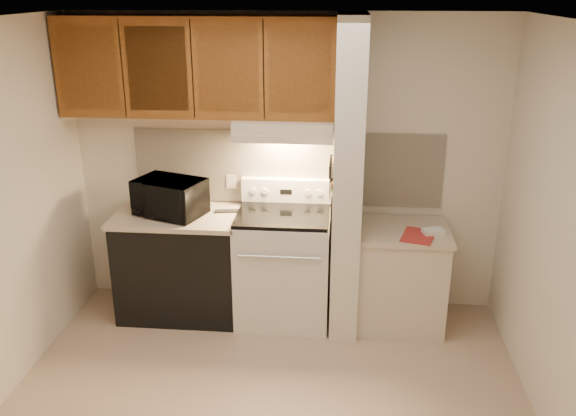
# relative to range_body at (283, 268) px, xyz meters

# --- Properties ---
(floor) EXTENTS (3.60, 3.60, 0.00)m
(floor) POSITION_rel_range_body_xyz_m (0.00, -1.16, -0.46)
(floor) COLOR tan
(floor) RESTS_ON ground
(ceiling) EXTENTS (3.60, 3.60, 0.00)m
(ceiling) POSITION_rel_range_body_xyz_m (0.00, -1.16, 2.04)
(ceiling) COLOR white
(ceiling) RESTS_ON wall_back
(wall_back) EXTENTS (3.60, 2.50, 0.02)m
(wall_back) POSITION_rel_range_body_xyz_m (0.00, 0.34, 0.79)
(wall_back) COLOR beige
(wall_back) RESTS_ON floor
(wall_right) EXTENTS (0.02, 3.00, 2.50)m
(wall_right) POSITION_rel_range_body_xyz_m (1.80, -1.16, 0.79)
(wall_right) COLOR beige
(wall_right) RESTS_ON floor
(backsplash) EXTENTS (2.60, 0.02, 0.63)m
(backsplash) POSITION_rel_range_body_xyz_m (0.00, 0.33, 0.78)
(backsplash) COLOR #F7E8CF
(backsplash) RESTS_ON wall_back
(range_body) EXTENTS (0.76, 0.65, 0.92)m
(range_body) POSITION_rel_range_body_xyz_m (0.00, 0.00, 0.00)
(range_body) COLOR silver
(range_body) RESTS_ON floor
(oven_window) EXTENTS (0.50, 0.01, 0.30)m
(oven_window) POSITION_rel_range_body_xyz_m (0.00, -0.32, 0.04)
(oven_window) COLOR black
(oven_window) RESTS_ON range_body
(oven_handle) EXTENTS (0.65, 0.02, 0.02)m
(oven_handle) POSITION_rel_range_body_xyz_m (0.00, -0.35, 0.26)
(oven_handle) COLOR silver
(oven_handle) RESTS_ON range_body
(cooktop) EXTENTS (0.74, 0.64, 0.03)m
(cooktop) POSITION_rel_range_body_xyz_m (0.00, 0.00, 0.48)
(cooktop) COLOR black
(cooktop) RESTS_ON range_body
(range_backguard) EXTENTS (0.76, 0.08, 0.20)m
(range_backguard) POSITION_rel_range_body_xyz_m (0.00, 0.28, 0.59)
(range_backguard) COLOR silver
(range_backguard) RESTS_ON range_body
(range_display) EXTENTS (0.10, 0.01, 0.04)m
(range_display) POSITION_rel_range_body_xyz_m (0.00, 0.24, 0.59)
(range_display) COLOR black
(range_display) RESTS_ON range_backguard
(range_knob_left_outer) EXTENTS (0.05, 0.02, 0.05)m
(range_knob_left_outer) POSITION_rel_range_body_xyz_m (-0.28, 0.24, 0.59)
(range_knob_left_outer) COLOR silver
(range_knob_left_outer) RESTS_ON range_backguard
(range_knob_left_inner) EXTENTS (0.05, 0.02, 0.05)m
(range_knob_left_inner) POSITION_rel_range_body_xyz_m (-0.18, 0.24, 0.59)
(range_knob_left_inner) COLOR silver
(range_knob_left_inner) RESTS_ON range_backguard
(range_knob_right_inner) EXTENTS (0.05, 0.02, 0.05)m
(range_knob_right_inner) POSITION_rel_range_body_xyz_m (0.18, 0.24, 0.59)
(range_knob_right_inner) COLOR silver
(range_knob_right_inner) RESTS_ON range_backguard
(range_knob_right_outer) EXTENTS (0.05, 0.02, 0.05)m
(range_knob_right_outer) POSITION_rel_range_body_xyz_m (0.28, 0.24, 0.59)
(range_knob_right_outer) COLOR silver
(range_knob_right_outer) RESTS_ON range_backguard
(dishwasher_front) EXTENTS (1.00, 0.63, 0.87)m
(dishwasher_front) POSITION_rel_range_body_xyz_m (-0.88, 0.01, -0.03)
(dishwasher_front) COLOR black
(dishwasher_front) RESTS_ON floor
(left_countertop) EXTENTS (1.04, 0.67, 0.04)m
(left_countertop) POSITION_rel_range_body_xyz_m (-0.88, 0.01, 0.43)
(left_countertop) COLOR beige
(left_countertop) RESTS_ON dishwasher_front
(spoon_rest) EXTENTS (0.21, 0.10, 0.01)m
(spoon_rest) POSITION_rel_range_body_xyz_m (-0.48, 0.09, 0.46)
(spoon_rest) COLOR black
(spoon_rest) RESTS_ON left_countertop
(teal_jar) EXTENTS (0.10, 0.10, 0.10)m
(teal_jar) POSITION_rel_range_body_xyz_m (-0.83, 0.23, 0.50)
(teal_jar) COLOR #205C5C
(teal_jar) RESTS_ON left_countertop
(outlet) EXTENTS (0.08, 0.01, 0.12)m
(outlet) POSITION_rel_range_body_xyz_m (-0.48, 0.32, 0.64)
(outlet) COLOR beige
(outlet) RESTS_ON backsplash
(microwave) EXTENTS (0.63, 0.53, 0.30)m
(microwave) POSITION_rel_range_body_xyz_m (-0.93, -0.01, 0.60)
(microwave) COLOR black
(microwave) RESTS_ON left_countertop
(partition_pillar) EXTENTS (0.22, 0.70, 2.50)m
(partition_pillar) POSITION_rel_range_body_xyz_m (0.51, -0.01, 0.79)
(partition_pillar) COLOR silver
(partition_pillar) RESTS_ON floor
(pillar_trim) EXTENTS (0.01, 0.70, 0.04)m
(pillar_trim) POSITION_rel_range_body_xyz_m (0.39, -0.01, 0.84)
(pillar_trim) COLOR brown
(pillar_trim) RESTS_ON partition_pillar
(knife_strip) EXTENTS (0.02, 0.42, 0.04)m
(knife_strip) POSITION_rel_range_body_xyz_m (0.39, -0.06, 0.86)
(knife_strip) COLOR black
(knife_strip) RESTS_ON partition_pillar
(knife_blade_a) EXTENTS (0.01, 0.03, 0.16)m
(knife_blade_a) POSITION_rel_range_body_xyz_m (0.38, -0.22, 0.76)
(knife_blade_a) COLOR silver
(knife_blade_a) RESTS_ON knife_strip
(knife_handle_a) EXTENTS (0.02, 0.02, 0.10)m
(knife_handle_a) POSITION_rel_range_body_xyz_m (0.38, -0.22, 0.91)
(knife_handle_a) COLOR black
(knife_handle_a) RESTS_ON knife_strip
(knife_blade_b) EXTENTS (0.01, 0.04, 0.18)m
(knife_blade_b) POSITION_rel_range_body_xyz_m (0.38, -0.12, 0.75)
(knife_blade_b) COLOR silver
(knife_blade_b) RESTS_ON knife_strip
(knife_handle_b) EXTENTS (0.02, 0.02, 0.10)m
(knife_handle_b) POSITION_rel_range_body_xyz_m (0.38, -0.13, 0.91)
(knife_handle_b) COLOR black
(knife_handle_b) RESTS_ON knife_strip
(knife_blade_c) EXTENTS (0.01, 0.04, 0.20)m
(knife_blade_c) POSITION_rel_range_body_xyz_m (0.38, -0.06, 0.74)
(knife_blade_c) COLOR silver
(knife_blade_c) RESTS_ON knife_strip
(knife_handle_c) EXTENTS (0.02, 0.02, 0.10)m
(knife_handle_c) POSITION_rel_range_body_xyz_m (0.38, -0.07, 0.91)
(knife_handle_c) COLOR black
(knife_handle_c) RESTS_ON knife_strip
(knife_blade_d) EXTENTS (0.01, 0.04, 0.16)m
(knife_blade_d) POSITION_rel_range_body_xyz_m (0.38, 0.01, 0.76)
(knife_blade_d) COLOR silver
(knife_blade_d) RESTS_ON knife_strip
(knife_handle_d) EXTENTS (0.02, 0.02, 0.10)m
(knife_handle_d) POSITION_rel_range_body_xyz_m (0.38, 0.03, 0.91)
(knife_handle_d) COLOR black
(knife_handle_d) RESTS_ON knife_strip
(knife_blade_e) EXTENTS (0.01, 0.04, 0.18)m
(knife_blade_e) POSITION_rel_range_body_xyz_m (0.38, 0.09, 0.75)
(knife_blade_e) COLOR silver
(knife_blade_e) RESTS_ON knife_strip
(knife_handle_e) EXTENTS (0.02, 0.02, 0.10)m
(knife_handle_e) POSITION_rel_range_body_xyz_m (0.38, 0.11, 0.91)
(knife_handle_e) COLOR black
(knife_handle_e) RESTS_ON knife_strip
(oven_mitt) EXTENTS (0.03, 0.11, 0.26)m
(oven_mitt) POSITION_rel_range_body_xyz_m (0.38, 0.17, 0.73)
(oven_mitt) COLOR gray
(oven_mitt) RESTS_ON partition_pillar
(right_cab_base) EXTENTS (0.70, 0.60, 0.81)m
(right_cab_base) POSITION_rel_range_body_xyz_m (0.97, -0.01, -0.06)
(right_cab_base) COLOR beige
(right_cab_base) RESTS_ON floor
(right_countertop) EXTENTS (0.74, 0.64, 0.04)m
(right_countertop) POSITION_rel_range_body_xyz_m (0.97, -0.01, 0.37)
(right_countertop) COLOR beige
(right_countertop) RESTS_ON right_cab_base
(red_folder) EXTENTS (0.31, 0.37, 0.01)m
(red_folder) POSITION_rel_range_body_xyz_m (1.07, -0.16, 0.40)
(red_folder) COLOR #B22C28
(red_folder) RESTS_ON right_countertop
(white_box) EXTENTS (0.19, 0.15, 0.04)m
(white_box) POSITION_rel_range_body_xyz_m (1.19, -0.11, 0.41)
(white_box) COLOR white
(white_box) RESTS_ON right_countertop
(range_hood) EXTENTS (0.78, 0.44, 0.15)m
(range_hood) POSITION_rel_range_body_xyz_m (0.00, 0.12, 1.17)
(range_hood) COLOR beige
(range_hood) RESTS_ON upper_cabinets
(hood_lip) EXTENTS (0.78, 0.04, 0.06)m
(hood_lip) POSITION_rel_range_body_xyz_m (0.00, -0.08, 1.12)
(hood_lip) COLOR beige
(hood_lip) RESTS_ON range_hood
(upper_cabinets) EXTENTS (2.18, 0.33, 0.77)m
(upper_cabinets) POSITION_rel_range_body_xyz_m (-0.69, 0.17, 1.62)
(upper_cabinets) COLOR brown
(upper_cabinets) RESTS_ON wall_back
(cab_door_a) EXTENTS (0.46, 0.01, 0.63)m
(cab_door_a) POSITION_rel_range_body_xyz_m (-1.51, 0.01, 1.62)
(cab_door_a) COLOR brown
(cab_door_a) RESTS_ON upper_cabinets
(cab_gap_a) EXTENTS (0.01, 0.01, 0.73)m
(cab_gap_a) POSITION_rel_range_body_xyz_m (-1.23, 0.01, 1.62)
(cab_gap_a) COLOR black
(cab_gap_a) RESTS_ON upper_cabinets
(cab_door_b) EXTENTS (0.46, 0.01, 0.63)m
(cab_door_b) POSITION_rel_range_body_xyz_m (-0.96, 0.01, 1.62)
(cab_door_b) COLOR brown
(cab_door_b) RESTS_ON upper_cabinets
(cab_gap_b) EXTENTS (0.01, 0.01, 0.73)m
(cab_gap_b) POSITION_rel_range_body_xyz_m (-0.69, 0.01, 1.62)
(cab_gap_b) COLOR black
(cab_gap_b) RESTS_ON upper_cabinets
(cab_door_c) EXTENTS (0.46, 0.01, 0.63)m
(cab_door_c) POSITION_rel_range_body_xyz_m (-0.42, 0.01, 1.62)
(cab_door_c) COLOR brown
(cab_door_c) RESTS_ON upper_cabinets
(cab_gap_c) EXTENTS (0.01, 0.01, 0.73)m
(cab_gap_c) POSITION_rel_range_body_xyz_m (-0.14, 0.01, 1.62)
(cab_gap_c) COLOR black
(cab_gap_c) RESTS_ON upper_cabinets
(cab_door_d) EXTENTS (0.46, 0.01, 0.63)m
(cab_door_d) POSITION_rel_range_body_xyz_m (0.13, 0.01, 1.62)
(cab_door_d) COLOR brown
(cab_door_d) RESTS_ON upper_cabinets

